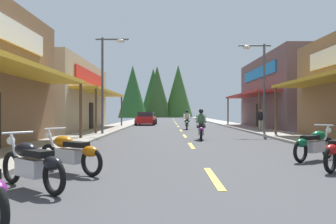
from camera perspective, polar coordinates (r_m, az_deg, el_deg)
ground at (r=33.00m, az=1.83°, el=-2.50°), size 9.01×96.17×0.10m
sidewalk_left at (r=33.33m, az=-8.07°, el=-2.29°), size 2.44×96.17×0.12m
sidewalk_right at (r=33.66m, az=11.63°, el=-2.26°), size 2.44×96.17×0.12m
centerline_dashes at (r=34.48m, az=1.76°, el=-2.30°), size 0.16×68.52×0.01m
storefront_left_far at (r=27.20m, az=-19.69°, el=2.53°), size 8.36×12.75×5.19m
storefront_right_far at (r=31.19m, az=22.29°, el=3.07°), size 9.51×13.67×6.13m
streetlamp_left at (r=20.25m, az=-10.28°, el=6.89°), size 1.98×0.30×5.86m
streetlamp_right at (r=21.04m, az=15.59°, el=6.17°), size 1.98×0.30×5.56m
motorcycle_parked_right_3 at (r=10.58m, az=24.05°, el=-5.02°), size 1.78×1.36×1.04m
motorcycle_parked_left_1 at (r=6.58m, az=-22.26°, el=-8.12°), size 1.72×1.43×1.04m
motorcycle_parked_left_2 at (r=8.02m, az=-16.41°, el=-6.64°), size 1.83×1.28×1.04m
rider_cruising_lead at (r=16.91m, az=5.86°, el=-2.55°), size 0.61×2.14×1.57m
rider_cruising_trailing at (r=26.53m, az=3.40°, el=-1.60°), size 0.60×2.14×1.57m
pedestrian_browsing at (r=23.60m, az=15.88°, el=-1.13°), size 0.55×0.35×1.62m
parked_car_curbside at (r=35.48m, az=-3.64°, el=-1.13°), size 2.19×4.36×1.40m
treeline_backdrop at (r=83.84m, az=-1.86°, el=3.31°), size 18.26×14.25×13.43m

